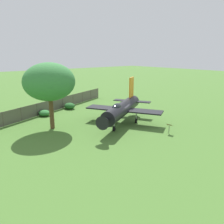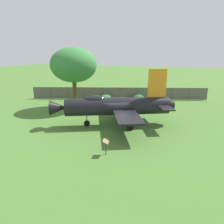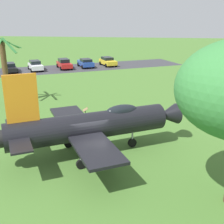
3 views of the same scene
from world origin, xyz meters
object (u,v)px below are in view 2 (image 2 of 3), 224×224
(shade_tree, at_px, (73,65))
(info_plaque, at_px, (106,143))
(display_jet, at_px, (114,106))
(shrub_near_fence, at_px, (139,98))
(shrub_by_tree, at_px, (106,97))

(shade_tree, relative_size, info_plaque, 6.81)
(display_jet, distance_m, shrub_near_fence, 11.69)
(shrub_near_fence, height_order, info_plaque, info_plaque)
(shrub_near_fence, height_order, shrub_by_tree, shrub_near_fence)
(display_jet, xyz_separation_m, shrub_by_tree, (10.18, 5.81, -1.59))
(shrub_by_tree, height_order, info_plaque, info_plaque)
(shrub_near_fence, bearing_deg, shrub_by_tree, 105.74)
(shrub_near_fence, bearing_deg, info_plaque, -170.80)
(display_jet, height_order, shrub_by_tree, display_jet)
(shrub_by_tree, relative_size, info_plaque, 1.67)
(display_jet, distance_m, shade_tree, 9.19)
(display_jet, xyz_separation_m, shrub_near_fence, (11.56, 0.91, -1.52))
(shrub_by_tree, bearing_deg, shade_tree, 165.35)
(display_jet, bearing_deg, shade_tree, -59.01)
(shade_tree, height_order, shrub_by_tree, shade_tree)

